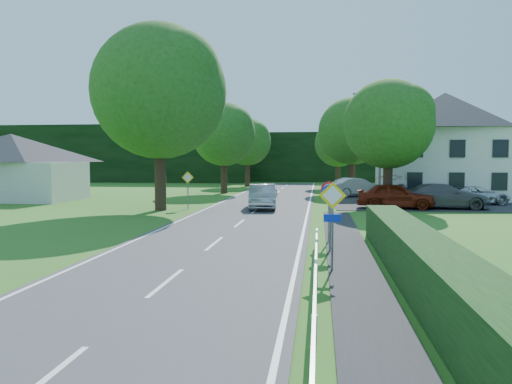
# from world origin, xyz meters

# --- Properties ---
(road) EXTENTS (7.00, 80.00, 0.04)m
(road) POSITION_xyz_m (0.00, 20.00, 0.02)
(road) COLOR #3E3E41
(road) RESTS_ON ground
(footpath) EXTENTS (1.50, 44.00, 0.04)m
(footpath) POSITION_xyz_m (4.95, 2.00, 0.02)
(footpath) COLOR #242427
(footpath) RESTS_ON ground
(parking_pad) EXTENTS (14.00, 16.00, 0.04)m
(parking_pad) POSITION_xyz_m (12.00, 33.00, 0.02)
(parking_pad) COLOR #242427
(parking_pad) RESTS_ON ground
(line_edge_left) EXTENTS (0.12, 80.00, 0.01)m
(line_edge_left) POSITION_xyz_m (-3.25, 20.00, 0.04)
(line_edge_left) COLOR white
(line_edge_left) RESTS_ON road
(line_edge_right) EXTENTS (0.12, 80.00, 0.01)m
(line_edge_right) POSITION_xyz_m (3.25, 20.00, 0.04)
(line_edge_right) COLOR white
(line_edge_right) RESTS_ON road
(line_centre) EXTENTS (0.12, 80.00, 0.01)m
(line_centre) POSITION_xyz_m (0.00, 20.00, 0.04)
(line_centre) COLOR white
(line_centre) RESTS_ON road
(tree_main) EXTENTS (9.40, 9.40, 11.64)m
(tree_main) POSITION_xyz_m (-6.00, 24.00, 5.82)
(tree_main) COLOR #234B16
(tree_main) RESTS_ON ground
(tree_left_far) EXTENTS (7.00, 7.00, 8.58)m
(tree_left_far) POSITION_xyz_m (-5.00, 40.00, 4.29)
(tree_left_far) COLOR #234B16
(tree_left_far) RESTS_ON ground
(tree_right_far) EXTENTS (7.40, 7.40, 9.09)m
(tree_right_far) POSITION_xyz_m (7.00, 42.00, 4.54)
(tree_right_far) COLOR #234B16
(tree_right_far) RESTS_ON ground
(tree_left_back) EXTENTS (6.60, 6.60, 8.07)m
(tree_left_back) POSITION_xyz_m (-4.50, 52.00, 4.04)
(tree_left_back) COLOR #234B16
(tree_left_back) RESTS_ON ground
(tree_right_back) EXTENTS (6.20, 6.20, 7.56)m
(tree_right_back) POSITION_xyz_m (6.00, 50.00, 3.78)
(tree_right_back) COLOR #234B16
(tree_right_back) RESTS_ON ground
(tree_right_mid) EXTENTS (7.00, 7.00, 8.58)m
(tree_right_mid) POSITION_xyz_m (8.50, 28.00, 4.29)
(tree_right_mid) COLOR #234B16
(tree_right_mid) RESTS_ON ground
(treeline_left) EXTENTS (44.00, 6.00, 8.00)m
(treeline_left) POSITION_xyz_m (-28.00, 62.00, 4.00)
(treeline_left) COLOR black
(treeline_left) RESTS_ON ground
(treeline_right) EXTENTS (30.00, 5.00, 7.00)m
(treeline_right) POSITION_xyz_m (8.00, 66.00, 3.50)
(treeline_right) COLOR black
(treeline_right) RESTS_ON ground
(bungalow_left) EXTENTS (11.00, 6.50, 5.20)m
(bungalow_left) POSITION_xyz_m (-20.00, 30.00, 2.71)
(bungalow_left) COLOR #BBBCB7
(bungalow_left) RESTS_ON ground
(house_white) EXTENTS (10.60, 8.40, 8.60)m
(house_white) POSITION_xyz_m (14.00, 36.00, 4.41)
(house_white) COLOR silver
(house_white) RESTS_ON ground
(streetlight) EXTENTS (2.03, 0.18, 8.00)m
(streetlight) POSITION_xyz_m (8.06, 30.00, 4.46)
(streetlight) COLOR slate
(streetlight) RESTS_ON ground
(sign_priority_right) EXTENTS (0.78, 0.09, 2.59)m
(sign_priority_right) POSITION_xyz_m (4.30, 7.98, 1.80)
(sign_priority_right) COLOR slate
(sign_priority_right) RESTS_ON ground
(sign_roundabout) EXTENTS (0.64, 0.08, 2.37)m
(sign_roundabout) POSITION_xyz_m (4.30, 10.98, 1.67)
(sign_roundabout) COLOR slate
(sign_roundabout) RESTS_ON ground
(sign_speed_limit) EXTENTS (0.64, 0.11, 2.37)m
(sign_speed_limit) POSITION_xyz_m (4.30, 12.97, 1.77)
(sign_speed_limit) COLOR slate
(sign_speed_limit) RESTS_ON ground
(sign_priority_left) EXTENTS (0.78, 0.09, 2.44)m
(sign_priority_left) POSITION_xyz_m (-4.50, 24.98, 1.72)
(sign_priority_left) COLOR slate
(sign_priority_left) RESTS_ON ground
(moving_car) EXTENTS (2.20, 4.93, 1.57)m
(moving_car) POSITION_xyz_m (0.30, 25.36, 0.83)
(moving_car) COLOR #ADACB1
(moving_car) RESTS_ON road
(motorcycle) EXTENTS (1.54, 2.23, 1.11)m
(motorcycle) POSITION_xyz_m (0.06, 33.88, 0.60)
(motorcycle) COLOR black
(motorcycle) RESTS_ON road
(parked_car_red) EXTENTS (5.10, 2.56, 1.67)m
(parked_car_red) POSITION_xyz_m (8.85, 26.63, 0.87)
(parked_car_red) COLOR #67190B
(parked_car_red) RESTS_ON parking_pad
(parked_car_silver_a) EXTENTS (5.07, 3.80, 1.60)m
(parked_car_silver_a) POSITION_xyz_m (7.07, 37.00, 0.84)
(parked_car_silver_a) COLOR #A0A1A5
(parked_car_silver_a) RESTS_ON parking_pad
(parked_car_grey) EXTENTS (5.63, 2.53, 1.60)m
(parked_car_grey) POSITION_xyz_m (11.93, 27.05, 0.84)
(parked_car_grey) COLOR #4B4B50
(parked_car_grey) RESTS_ON parking_pad
(parked_car_silver_b) EXTENTS (5.01, 3.16, 1.29)m
(parked_car_silver_b) POSITION_xyz_m (14.89, 30.35, 0.68)
(parked_car_silver_b) COLOR silver
(parked_car_silver_b) RESTS_ON parking_pad
(parasol) EXTENTS (2.42, 2.47, 2.18)m
(parasol) POSITION_xyz_m (8.97, 29.67, 1.13)
(parasol) COLOR #A6180D
(parasol) RESTS_ON parking_pad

